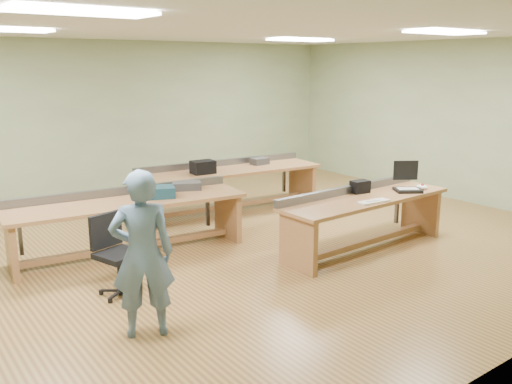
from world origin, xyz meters
TOP-DOWN VIEW (x-y plane):
  - floor at (0.00, 0.00)m, footprint 10.00×10.00m
  - ceiling at (0.00, 0.00)m, footprint 10.00×10.00m
  - wall_back at (0.00, 4.00)m, footprint 10.00×0.04m
  - wall_right at (5.00, 0.00)m, footprint 0.04×8.00m
  - fluor_panels at (0.00, 0.00)m, footprint 6.20×3.50m
  - workbench_front at (1.41, -1.18)m, footprint 2.78×0.83m
  - workbench_mid at (-1.32, 0.61)m, footprint 3.27×1.22m
  - workbench_back at (1.05, 1.66)m, footprint 3.34×1.17m
  - person at (-2.15, -1.66)m, footprint 0.70×0.58m
  - laptop_base at (2.16, -1.31)m, footprint 0.47×0.45m
  - laptop_screen at (2.24, -1.19)m, footprint 0.31×0.21m
  - keyboard at (1.27, -1.46)m, footprint 0.47×0.20m
  - trackball_mouse at (2.45, -1.34)m, footprint 0.16×0.19m
  - camera_bag at (1.54, -0.96)m, footprint 0.28×0.20m
  - task_chair at (-1.99, -0.61)m, footprint 0.62×0.62m
  - parts_bin_teal at (-0.90, 0.51)m, footprint 0.51×0.45m
  - parts_bin_grey at (-0.35, 0.70)m, footprint 0.48×0.41m
  - mug at (-1.06, 0.46)m, footprint 0.15×0.15m
  - drinks_can at (-1.24, 0.62)m, footprint 0.08×0.08m
  - storage_box_back at (0.46, 1.59)m, footprint 0.40×0.31m
  - tray_back at (1.74, 1.71)m, footprint 0.30×0.22m

SIDE VIEW (x-z plane):
  - floor at x=0.00m, z-range 0.00..0.00m
  - task_chair at x=-1.99m, z-range -0.12..0.80m
  - workbench_front at x=1.41m, z-range 0.12..0.98m
  - workbench_mid at x=-1.32m, z-range 0.13..0.99m
  - workbench_back at x=1.05m, z-range 0.14..1.00m
  - keyboard at x=1.27m, z-range 0.75..0.78m
  - laptop_base at x=2.16m, z-range 0.75..0.79m
  - trackball_mouse at x=2.45m, z-range 0.75..0.82m
  - mug at x=-1.06m, z-range 0.75..0.86m
  - parts_bin_grey at x=-0.35m, z-range 0.75..0.86m
  - tray_back at x=1.74m, z-range 0.75..0.87m
  - drinks_can at x=-1.24m, z-range 0.75..0.87m
  - person at x=-2.15m, z-range 0.00..1.63m
  - parts_bin_teal at x=-0.90m, z-range 0.75..0.90m
  - camera_bag at x=1.54m, z-range 0.75..0.93m
  - storage_box_back at x=0.46m, z-range 0.75..0.97m
  - laptop_screen at x=2.24m, z-range 0.89..1.18m
  - wall_back at x=0.00m, z-range 0.00..3.00m
  - wall_right at x=5.00m, z-range 0.00..3.00m
  - fluor_panels at x=0.00m, z-range 2.96..2.99m
  - ceiling at x=0.00m, z-range 3.00..3.00m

